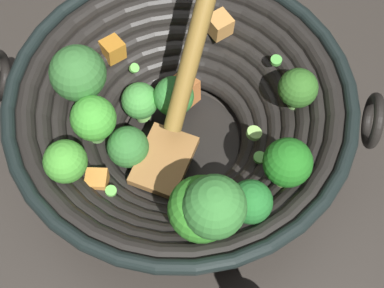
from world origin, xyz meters
TOP-DOWN VIEW (x-y plane):
  - ground_plane at (0.00, 0.00)m, footprint 4.00×4.00m
  - wok at (-0.00, -0.00)m, footprint 0.35×0.35m

SIDE VIEW (x-z plane):
  - ground_plane at x=0.00m, z-range 0.00..0.00m
  - wok at x=0.00m, z-range -0.06..0.20m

